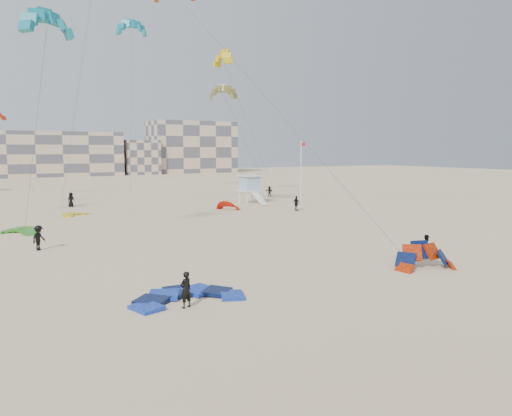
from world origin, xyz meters
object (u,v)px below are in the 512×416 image
kite_ground_blue (187,300)px  lifeguard_tower_near (250,189)px  kitesurfer_main (186,290)px  kite_ground_orange (425,269)px

kite_ground_blue → lifeguard_tower_near: size_ratio=0.97×
kite_ground_blue → kitesurfer_main: kitesurfer_main is taller
kite_ground_blue → kite_ground_orange: (14.68, -1.08, 0.00)m
kite_ground_blue → kite_ground_orange: kite_ground_orange is taller
kite_ground_orange → kitesurfer_main: kite_ground_orange is taller
kite_ground_orange → lifeguard_tower_near: (8.39, 37.59, 1.87)m
kite_ground_blue → kite_ground_orange: bearing=-2.5°
kite_ground_orange → lifeguard_tower_near: lifeguard_tower_near is taller
kite_ground_blue → lifeguard_tower_near: bearing=59.4°
lifeguard_tower_near → kite_ground_orange: bearing=-105.2°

